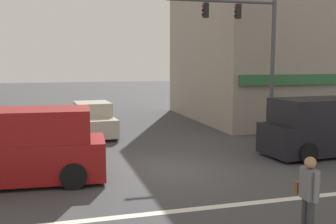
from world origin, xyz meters
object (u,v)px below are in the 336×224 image
at_px(street_tree, 234,59).
at_px(van_waiting_far, 321,128).
at_px(traffic_light_mast, 253,45).
at_px(van_crossing_rightbound, 26,148).
at_px(sedan_parked_curbside, 92,120).
at_px(pedestrian_foreground_with_bag, 308,194).

height_order(street_tree, van_waiting_far, street_tree).
xyz_separation_m(traffic_light_mast, van_crossing_rightbound, (-9.07, -3.83, -3.17)).
height_order(street_tree, sedan_parked_curbside, street_tree).
height_order(traffic_light_mast, van_crossing_rightbound, traffic_light_mast).
bearing_deg(sedan_parked_curbside, van_crossing_rightbound, -109.57).
relative_size(street_tree, van_crossing_rightbound, 1.07).
distance_m(traffic_light_mast, pedestrian_foreground_with_bag, 10.50).
height_order(van_crossing_rightbound, pedestrian_foreground_with_bag, van_crossing_rightbound).
relative_size(sedan_parked_curbside, van_waiting_far, 0.89).
relative_size(traffic_light_mast, van_crossing_rightbound, 1.31).
bearing_deg(van_waiting_far, van_crossing_rightbound, -176.52).
bearing_deg(traffic_light_mast, sedan_parked_curbside, 154.37).
relative_size(van_crossing_rightbound, pedestrian_foreground_with_bag, 2.83).
bearing_deg(sedan_parked_curbside, street_tree, 8.43).
bearing_deg(traffic_light_mast, van_crossing_rightbound, -157.13).
bearing_deg(traffic_light_mast, pedestrian_foreground_with_bag, -111.64).
xyz_separation_m(traffic_light_mast, pedestrian_foreground_with_bag, (-3.68, -9.29, -3.22)).
height_order(traffic_light_mast, sedan_parked_curbside, traffic_light_mast).
bearing_deg(pedestrian_foreground_with_bag, sedan_parked_curbside, 103.13).
xyz_separation_m(street_tree, pedestrian_foreground_with_bag, (-4.86, -13.60, -2.67)).
bearing_deg(van_crossing_rightbound, sedan_parked_curbside, 70.43).
relative_size(sedan_parked_curbside, pedestrian_foreground_with_bag, 2.52).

